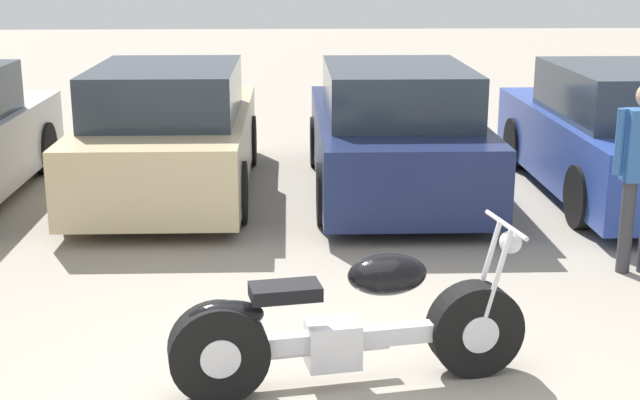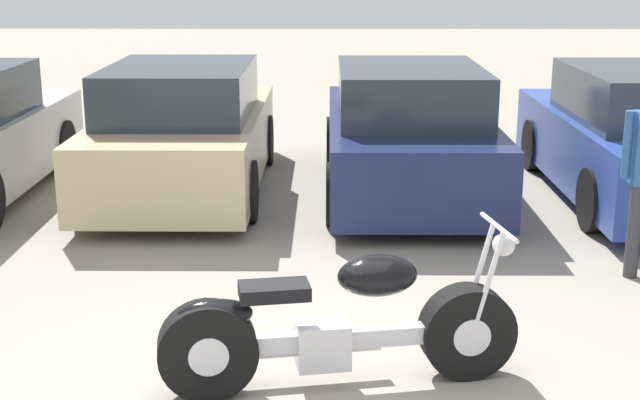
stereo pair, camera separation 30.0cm
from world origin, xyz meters
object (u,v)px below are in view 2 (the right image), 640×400
object	(u,v)px
motorcycle	(336,328)
parked_car_blue	(638,139)
parked_car_navy	(407,135)
parked_car_champagne	(185,133)

from	to	relation	value
motorcycle	parked_car_blue	xyz separation A→B (m)	(3.48, 4.71, 0.30)
parked_car_navy	parked_car_blue	bearing A→B (deg)	-4.65
parked_car_champagne	parked_car_navy	world-z (taller)	same
motorcycle	parked_car_navy	size ratio (longest dim) A/B	0.53
motorcycle	parked_car_champagne	xyz separation A→B (m)	(-1.75, 5.02, 0.30)
parked_car_navy	parked_car_blue	size ratio (longest dim) A/B	1.00
parked_car_navy	parked_car_champagne	bearing A→B (deg)	178.05
motorcycle	parked_car_blue	bearing A→B (deg)	53.52
parked_car_blue	motorcycle	bearing A→B (deg)	-126.48
parked_car_champagne	parked_car_blue	size ratio (longest dim) A/B	1.00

